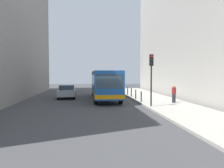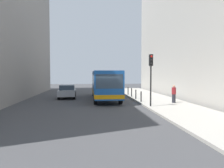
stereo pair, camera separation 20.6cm
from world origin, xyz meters
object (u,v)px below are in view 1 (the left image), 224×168
object	(u,v)px
bus	(105,83)
bollard_farthest	(128,91)
pedestrian_near_signal	(174,94)
car_beside_bus	(67,91)
traffic_light	(151,70)
bollard_far	(131,92)
bollard_mid	(136,94)
bollard_near	(141,97)

from	to	relation	value
bus	bollard_farthest	size ratio (longest dim) A/B	11.60
bollard_farthest	pedestrian_near_signal	size ratio (longest dim) A/B	0.60
car_beside_bus	traffic_light	world-z (taller)	traffic_light
bollard_far	bollard_mid	bearing A→B (deg)	-90.00
bollard_mid	pedestrian_near_signal	xyz separation A→B (m)	(2.74, -3.27, 0.30)
bus	bollard_far	distance (m)	3.39
car_beside_bus	bollard_near	distance (m)	8.97
car_beside_bus	traffic_light	distance (m)	11.19
car_beside_bus	bollard_near	xyz separation A→B (m)	(7.23, -5.30, -0.16)
pedestrian_near_signal	bus	bearing A→B (deg)	144.83
car_beside_bus	bus	bearing A→B (deg)	157.00
car_beside_bus	traffic_light	bearing A→B (deg)	129.23
bollard_mid	bollard_near	bearing A→B (deg)	-90.00
bollard_farthest	car_beside_bus	bearing A→B (deg)	-167.42
car_beside_bus	bollard_far	world-z (taller)	car_beside_bus
car_beside_bus	bollard_far	bearing A→B (deg)	171.84
bollard_near	bollard_far	bearing A→B (deg)	90.00
bollard_mid	bollard_farthest	xyz separation A→B (m)	(0.00, 4.61, 0.00)
bollard_far	bollard_farthest	size ratio (longest dim) A/B	1.00
traffic_light	bollard_farthest	bearing A→B (deg)	90.59
bollard_far	traffic_light	bearing A→B (deg)	-89.23
car_beside_bus	pedestrian_near_signal	bearing A→B (deg)	145.13
bollard_mid	pedestrian_near_signal	world-z (taller)	pedestrian_near_signal
bus	bollard_near	world-z (taller)	bus
bollard_far	bus	bearing A→B (deg)	-164.79
traffic_light	bollard_near	xyz separation A→B (m)	(-0.10, 2.86, -2.38)
traffic_light	pedestrian_near_signal	bearing A→B (deg)	35.61
bollard_near	pedestrian_near_signal	distance (m)	2.92
bollard_mid	bollard_far	bearing A→B (deg)	90.00
bollard_farthest	pedestrian_near_signal	distance (m)	8.35
bus	bollard_near	distance (m)	5.00
traffic_light	bollard_farthest	distance (m)	10.06
traffic_light	bollard_farthest	xyz separation A→B (m)	(-0.10, 9.77, -2.38)
pedestrian_near_signal	bollard_near	bearing A→B (deg)	164.46
bus	bollard_far	bearing A→B (deg)	-164.84
bus	pedestrian_near_signal	size ratio (longest dim) A/B	7.01
bus	pedestrian_near_signal	world-z (taller)	bus
car_beside_bus	bollard_near	size ratio (longest dim) A/B	4.72
bollard_near	bollard_farthest	xyz separation A→B (m)	(0.00, 6.91, 0.00)
bollard_mid	pedestrian_near_signal	bearing A→B (deg)	-50.08
pedestrian_near_signal	car_beside_bus	bearing A→B (deg)	151.77
bollard_near	pedestrian_near_signal	world-z (taller)	pedestrian_near_signal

